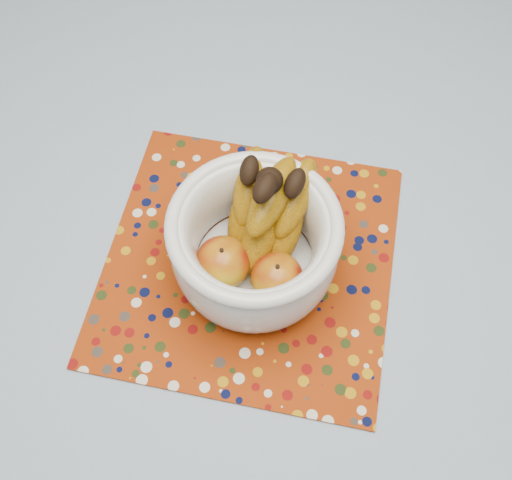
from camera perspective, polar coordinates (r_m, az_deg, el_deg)
table at (r=0.90m, az=3.41°, el=-1.75°), size 1.20×1.20×0.75m
tablecloth at (r=0.83m, az=3.71°, el=0.83°), size 1.32×1.32×0.01m
placemat at (r=0.79m, az=-0.65°, el=-2.06°), size 0.43×0.43×0.00m
fruit_bowl at (r=0.72m, az=0.17°, el=0.43°), size 0.21×0.22×0.18m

